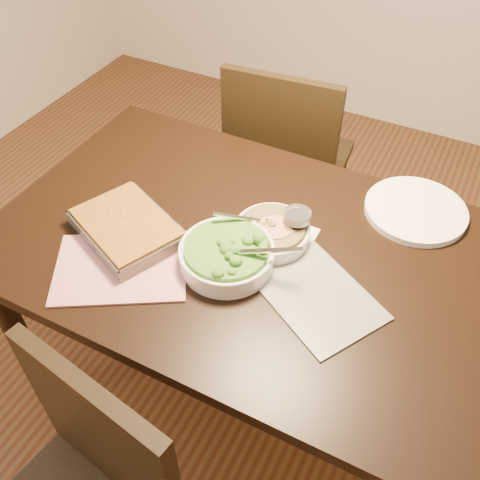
% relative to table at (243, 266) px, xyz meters
% --- Properties ---
extents(ground, '(4.00, 4.00, 0.00)m').
position_rel_table_xyz_m(ground, '(0.00, 0.00, -0.65)').
color(ground, '#472214').
rests_on(ground, ground).
extents(table, '(1.40, 0.90, 0.75)m').
position_rel_table_xyz_m(table, '(0.00, 0.00, 0.00)').
color(table, black).
rests_on(table, ground).
extents(magazine_a, '(0.42, 0.39, 0.01)m').
position_rel_table_xyz_m(magazine_a, '(-0.25, -0.23, 0.10)').
color(magazine_a, '#B3334C').
rests_on(magazine_a, table).
extents(magazine_b, '(0.39, 0.36, 0.01)m').
position_rel_table_xyz_m(magazine_b, '(0.25, -0.09, 0.10)').
color(magazine_b, '#232229').
rests_on(magazine_b, table).
extents(coaster, '(0.11, 0.11, 0.00)m').
position_rel_table_xyz_m(coaster, '(0.12, 0.09, 0.10)').
color(coaster, white).
rests_on(coaster, table).
extents(stew_bowl, '(0.22, 0.21, 0.08)m').
position_rel_table_xyz_m(stew_bowl, '(0.06, 0.05, 0.12)').
color(stew_bowl, white).
rests_on(stew_bowl, table).
extents(broccoli_bowl, '(0.29, 0.25, 0.10)m').
position_rel_table_xyz_m(broccoli_bowl, '(-0.00, -0.09, 0.13)').
color(broccoli_bowl, white).
rests_on(broccoli_bowl, table).
extents(baking_dish, '(0.36, 0.32, 0.05)m').
position_rel_table_xyz_m(baking_dish, '(-0.30, -0.12, 0.12)').
color(baking_dish, silver).
rests_on(baking_dish, table).
extents(wine_tumbler, '(0.07, 0.07, 0.09)m').
position_rel_table_xyz_m(wine_tumbler, '(0.12, 0.09, 0.14)').
color(wine_tumbler, black).
rests_on(wine_tumbler, coaster).
extents(dinner_plate, '(0.29, 0.29, 0.02)m').
position_rel_table_xyz_m(dinner_plate, '(0.39, 0.34, 0.11)').
color(dinner_plate, white).
rests_on(dinner_plate, table).
extents(chair_far, '(0.47, 0.47, 0.93)m').
position_rel_table_xyz_m(chair_far, '(-0.17, 0.71, -0.14)').
color(chair_far, black).
rests_on(chair_far, ground).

